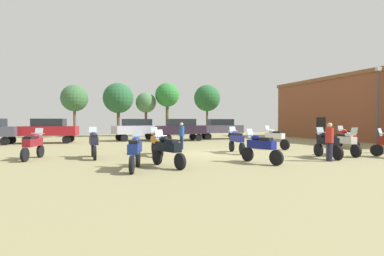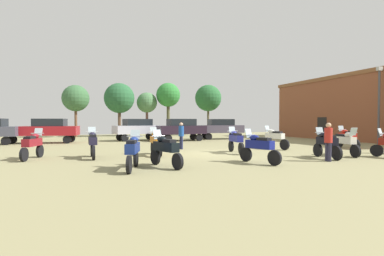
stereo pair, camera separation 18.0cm
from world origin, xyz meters
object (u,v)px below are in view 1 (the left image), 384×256
motorcycle_5 (157,142)px  tree_1 (118,98)px  motorcycle_11 (327,143)px  car_5 (181,128)px  motorcycle_1 (94,143)px  person_1 (329,139)px  car_3 (220,127)px  tree_6 (167,95)px  car_2 (49,129)px  motorcycle_2 (345,142)px  person_2 (182,134)px  motorcycle_13 (135,150)px  tree_4 (146,103)px  car_1 (137,128)px  tree_2 (74,98)px  motorcycle_9 (275,138)px  brick_building (364,108)px  motorcycle_7 (347,137)px  motorcycle_12 (33,144)px  motorcycle_6 (236,140)px  motorcycle_8 (168,149)px  motorcycle_4 (261,146)px  lamp_post (378,101)px  tree_3 (207,98)px

motorcycle_5 → tree_1: (0.21, 20.01, 3.74)m
motorcycle_11 → car_5: size_ratio=0.48×
motorcycle_1 → person_1: size_ratio=1.24×
car_3 → tree_6: size_ratio=0.69×
motorcycle_11 → car_2: car_2 is taller
motorcycle_2 → person_2: 9.32m
motorcycle_5 → motorcycle_13: size_ratio=1.06×
person_2 → tree_4: 17.76m
car_1 → tree_2: 10.27m
motorcycle_2 → motorcycle_9: bearing=-65.7°
motorcycle_2 → car_1: bearing=-53.6°
motorcycle_2 → tree_2: size_ratio=0.37×
brick_building → person_1: bearing=-145.5°
motorcycle_7 → motorcycle_12: size_ratio=1.07×
motorcycle_6 → tree_1: (-4.28, 20.45, 3.74)m
car_1 → motorcycle_8: bearing=162.6°
motorcycle_12 → car_3: (15.03, 10.86, 0.45)m
motorcycle_11 → car_3: 15.40m
motorcycle_2 → motorcycle_8: (-9.66, -0.34, -0.01)m
motorcycle_1 → motorcycle_4: 7.89m
car_3 → lamp_post: lamp_post is taller
car_2 → car_3: bearing=-80.8°
motorcycle_8 → motorcycle_9: size_ratio=0.99×
motorcycle_12 → person_1: person_1 is taller
car_3 → tree_4: bearing=40.4°
motorcycle_7 → motorcycle_9: 4.96m
motorcycle_5 → person_2: person_2 is taller
motorcycle_4 → motorcycle_12: (-9.32, 4.77, -0.00)m
motorcycle_9 → tree_1: 21.08m
person_2 → tree_2: bearing=-168.2°
car_5 → tree_2: tree_2 is taller
person_2 → tree_1: size_ratio=0.27×
motorcycle_12 → person_1: bearing=-6.7°
motorcycle_12 → car_3: bearing=52.2°
motorcycle_11 → lamp_post: (10.32, 5.18, 2.65)m
brick_building → motorcycle_9: (-13.46, -4.45, -2.32)m
motorcycle_7 → person_1: 7.44m
tree_1 → tree_3: size_ratio=0.97×
motorcycle_11 → tree_3: 24.13m
motorcycle_1 → motorcycle_9: size_ratio=0.98×
car_2 → tree_2: 9.47m
car_5 → tree_6: (1.37, 9.51, 3.78)m
motorcycle_2 → motorcycle_4: 5.69m
tree_4 → car_3: bearing=-57.2°
tree_6 → motorcycle_9: bearing=-84.2°
motorcycle_6 → person_2: (-2.22, 3.15, 0.27)m
motorcycle_13 → person_2: person_2 is taller
brick_building → motorcycle_1: 25.22m
brick_building → car_3: brick_building is taller
motorcycle_5 → motorcycle_8: 3.95m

